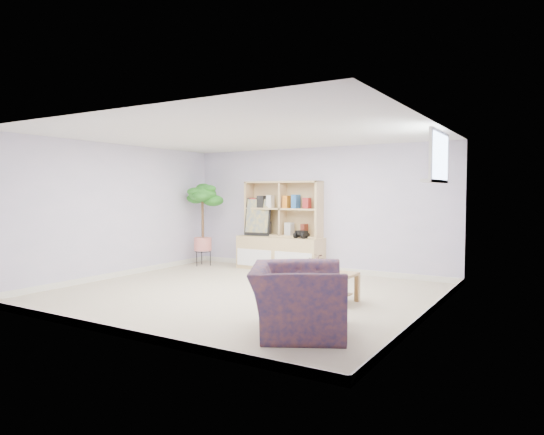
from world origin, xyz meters
The scene contains 14 objects.
floor centered at (0.00, 0.00, 0.00)m, with size 5.50×5.00×0.01m, color #BBB29C.
ceiling centered at (0.00, 0.00, 2.40)m, with size 5.50×5.00×0.01m, color silver.
walls centered at (0.00, 0.00, 1.20)m, with size 5.51×5.01×2.40m.
baseboard centered at (0.00, 0.00, 0.05)m, with size 5.50×5.00×0.10m, color white, non-canonical shape.
window centered at (2.73, 0.60, 2.00)m, with size 0.10×0.98×0.68m, color #C0D4FA, non-canonical shape.
window_sill centered at (2.67, 0.60, 1.68)m, with size 0.14×1.00×0.04m, color white.
storage_unit centered at (-0.64, 2.24, 0.88)m, with size 1.75×0.59×1.75m, color tan, non-canonical shape.
poster centered at (-1.15, 2.21, 1.04)m, with size 0.55×0.13×0.76m, color yellow, non-canonical shape.
toy_truck centered at (-0.12, 2.15, 0.74)m, with size 0.31×0.21×0.17m, color black, non-canonical shape.
coffee_table centered at (1.21, 0.15, 0.21)m, with size 1.01×0.55×0.41m, color #A78051, non-canonical shape.
table_plant centered at (1.16, 0.18, 0.54)m, with size 0.23×0.20×0.25m, color #1C5623.
floor_tree centered at (-2.30, 1.87, 0.86)m, with size 0.63×0.63×1.72m, color #236F19, non-canonical shape.
armchair centered at (1.68, -1.38, 0.42)m, with size 1.14×0.99×0.84m, color #17214F.
sill_plant centered at (2.67, 0.54, 1.82)m, with size 0.13×0.11×0.24m, color #236F19.
Camera 1 is at (4.15, -5.99, 1.54)m, focal length 32.00 mm.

